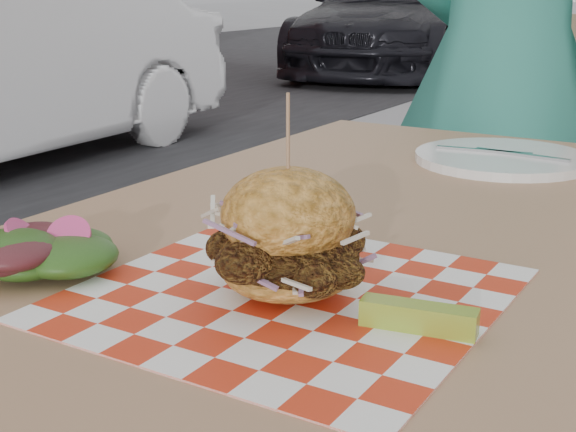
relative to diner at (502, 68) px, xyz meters
name	(u,v)px	position (x,y,z in m)	size (l,w,h in m)	color
diner	(502,68)	(0.00, 0.00, 0.00)	(0.61, 0.40, 1.67)	#2C8070
car_dark	(396,18)	(-3.29, 6.88, -0.24)	(1.68, 4.13, 1.20)	black
patio_table	(404,284)	(0.18, -0.96, -0.16)	(0.80, 1.20, 0.75)	tan
patio_chair	(568,191)	(0.15, 0.08, -0.28)	(0.52, 0.53, 0.95)	tan
paper_liner	(288,294)	(0.18, -1.23, -0.08)	(0.36, 0.36, 0.00)	red
sandwich	(288,240)	(0.18, -1.23, -0.03)	(0.16, 0.16, 0.18)	gold
pickle_spear	(419,317)	(0.31, -1.24, -0.07)	(0.10, 0.02, 0.02)	#9AA42F
side_salad	(44,258)	(-0.06, -1.30, -0.07)	(0.14, 0.14, 0.05)	#3F1419
place_setting	(502,158)	(0.18, -0.58, -0.08)	(0.27, 0.27, 0.02)	white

